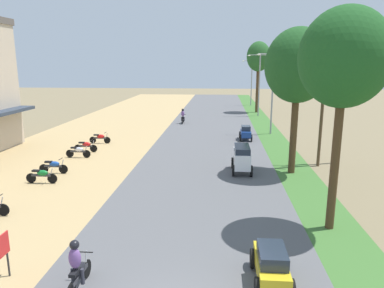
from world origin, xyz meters
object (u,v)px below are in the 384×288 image
parked_motorbike_fourth (54,166)px  utility_pole_near (341,89)px  streetlamp_mid (259,81)px  car_sedan_yellow (271,263)px  motorbike_foreground_rider (78,266)px  motorbike_ahead_second (183,116)px  median_tree_second (298,66)px  parked_motorbike_fifth (78,151)px  parked_motorbike_sixth (86,146)px  parked_motorbike_seventh (100,138)px  streetlamp_near (273,88)px  utility_pole_far (323,96)px  streetlamp_far (252,79)px  parked_motorbike_third (42,175)px  median_tree_third (259,57)px  car_van_white (242,157)px  median_tree_nearest (344,59)px  car_hatchback_blue (246,132)px

parked_motorbike_fourth → utility_pole_near: (17.96, 4.00, 4.47)m
streetlamp_mid → car_sedan_yellow: 36.75m
utility_pole_near → motorbike_foreground_rider: (-11.94, -15.22, -4.17)m
streetlamp_mid → motorbike_ahead_second: bearing=-143.0°
parked_motorbike_fourth → median_tree_second: size_ratio=0.21×
parked_motorbike_fifth → car_sedan_yellow: 18.40m
parked_motorbike_fifth → median_tree_second: median_tree_second is taller
parked_motorbike_sixth → parked_motorbike_seventh: (0.10, 3.02, 0.00)m
streetlamp_near → utility_pole_far: bearing=-81.0°
utility_pole_far → parked_motorbike_fourth: bearing=-169.2°
parked_motorbike_sixth → streetlamp_far: streetlamp_far is taller
parked_motorbike_sixth → car_sedan_yellow: 19.78m
motorbike_ahead_second → parked_motorbike_third: bearing=-105.3°
median_tree_second → median_tree_third: bearing=89.0°
utility_pole_far → car_sedan_yellow: utility_pole_far is taller
car_van_white → utility_pole_far: bearing=21.8°
utility_pole_near → car_sedan_yellow: bearing=-113.4°
median_tree_second → utility_pole_near: (3.41, 2.64, -1.46)m
median_tree_nearest → car_van_white: bearing=113.2°
parked_motorbike_fourth → car_hatchback_blue: (12.35, 10.84, 0.19)m
parked_motorbike_third → car_sedan_yellow: 14.39m
median_tree_second → car_sedan_yellow: median_tree_second is taller
parked_motorbike_fourth → streetlamp_far: streetlamp_far is taller
utility_pole_far → streetlamp_far: bearing=92.8°
parked_motorbike_sixth → streetlamp_mid: streetlamp_mid is taller
parked_motorbike_third → parked_motorbike_seventh: bearing=90.7°
streetlamp_far → utility_pole_far: (1.70, -34.69, 0.42)m
median_tree_nearest → parked_motorbike_sixth: bearing=141.3°
parked_motorbike_fifth → streetlamp_far: 37.36m
streetlamp_mid → utility_pole_far: utility_pole_far is taller
parked_motorbike_third → median_tree_second: 15.88m
parked_motorbike_sixth → utility_pole_far: (16.67, -2.30, 4.09)m
median_tree_nearest → motorbike_ahead_second: median_tree_nearest is taller
parked_motorbike_fifth → car_van_white: 11.75m
streetlamp_mid → parked_motorbike_fourth: bearing=-119.9°
car_hatchback_blue → car_sedan_yellow: bearing=-91.6°
parked_motorbike_seventh → parked_motorbike_fifth: bearing=-90.1°
streetlamp_far → utility_pole_far: bearing=-87.2°
parked_motorbike_third → streetlamp_mid: streetlamp_mid is taller
parked_motorbike_fifth → car_van_white: (11.43, -2.68, 0.47)m
median_tree_second → streetlamp_far: median_tree_second is taller
streetlamp_far → car_van_white: bearing=-95.4°
median_tree_second → utility_pole_far: bearing=41.1°
parked_motorbike_third → parked_motorbike_seventh: size_ratio=1.00×
parked_motorbike_fifth → parked_motorbike_sixth: (-0.08, 1.68, 0.00)m
median_tree_second → utility_pole_far: (2.07, 1.81, -1.85)m
median_tree_second → car_hatchback_blue: (-2.20, 9.48, -5.74)m
utility_pole_far → median_tree_second: bearing=-138.9°
utility_pole_near → motorbike_ahead_second: 19.85m
utility_pole_near → motorbike_foreground_rider: 19.79m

